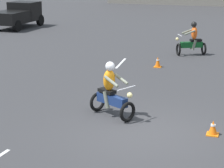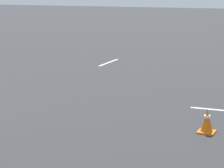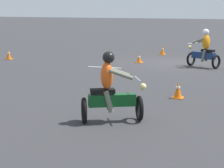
% 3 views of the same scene
% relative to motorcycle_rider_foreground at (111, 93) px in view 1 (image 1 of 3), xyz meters
% --- Properties ---
extents(ground_plane, '(120.00, 120.00, 0.00)m').
position_rel_motorcycle_rider_foreground_xyz_m(ground_plane, '(1.24, -0.97, -0.73)').
color(ground_plane, '#333335').
extents(motorcycle_rider_foreground, '(1.52, 1.20, 1.66)m').
position_rel_motorcycle_rider_foreground_xyz_m(motorcycle_rider_foreground, '(0.00, 0.00, 0.00)').
color(motorcycle_rider_foreground, black).
rests_on(motorcycle_rider_foreground, ground).
extents(motorcycle_rider_background, '(1.52, 1.17, 1.66)m').
position_rel_motorcycle_rider_foreground_xyz_m(motorcycle_rider_background, '(1.04, 9.66, 0.00)').
color(motorcycle_rider_background, black).
rests_on(motorcycle_rider_background, ground).
extents(pickup_truck, '(2.10, 4.20, 1.73)m').
position_rel_motorcycle_rider_foreground_xyz_m(pickup_truck, '(-11.79, 15.24, 0.20)').
color(pickup_truck, black).
rests_on(pickup_truck, ground).
extents(traffic_cone_near_right, '(0.32, 0.32, 0.40)m').
position_rel_motorcycle_rider_foreground_xyz_m(traffic_cone_near_right, '(3.04, -0.58, -0.53)').
color(traffic_cone_near_right, orange).
rests_on(traffic_cone_near_right, ground).
extents(traffic_cone_far_right, '(0.32, 0.32, 0.48)m').
position_rel_motorcycle_rider_foreground_xyz_m(traffic_cone_far_right, '(-0.01, 6.59, -0.49)').
color(traffic_cone_far_right, orange).
rests_on(traffic_cone_far_right, ground).
extents(lane_stripe_n, '(0.27, 2.05, 0.01)m').
position_rel_motorcycle_rider_foreground_xyz_m(lane_stripe_n, '(-1.77, 6.84, -0.72)').
color(lane_stripe_n, silver).
rests_on(lane_stripe_n, ground).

